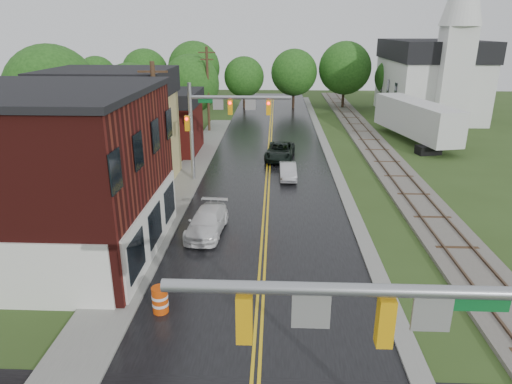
# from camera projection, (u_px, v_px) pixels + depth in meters

# --- Properties ---
(main_road) EXTENTS (10.00, 90.00, 0.02)m
(main_road) POSITION_uv_depth(u_px,v_px,m) (268.00, 169.00, 37.11)
(main_road) COLOR black
(main_road) RESTS_ON ground
(curb_right) EXTENTS (0.80, 70.00, 0.12)m
(curb_right) POSITION_uv_depth(u_px,v_px,m) (328.00, 154.00, 41.59)
(curb_right) COLOR gray
(curb_right) RESTS_ON ground
(sidewalk_left) EXTENTS (2.40, 50.00, 0.12)m
(sidewalk_left) POSITION_uv_depth(u_px,v_px,m) (181.00, 188.00, 32.67)
(sidewalk_left) COLOR gray
(sidewalk_left) RESTS_ON ground
(brick_building) EXTENTS (14.30, 10.30, 8.30)m
(brick_building) POSITION_uv_depth(u_px,v_px,m) (7.00, 174.00, 22.12)
(brick_building) COLOR #43110E
(brick_building) RESTS_ON ground
(yellow_house) EXTENTS (8.00, 7.00, 6.40)m
(yellow_house) POSITION_uv_depth(u_px,v_px,m) (115.00, 141.00, 32.71)
(yellow_house) COLOR tan
(yellow_house) RESTS_ON ground
(darkred_building) EXTENTS (7.00, 6.00, 4.40)m
(darkred_building) POSITION_uv_depth(u_px,v_px,m) (160.00, 129.00, 41.47)
(darkred_building) COLOR #3F0F0C
(darkred_building) RESTS_ON ground
(church) EXTENTS (10.40, 18.40, 20.00)m
(church) POSITION_uv_depth(u_px,v_px,m) (433.00, 70.00, 56.61)
(church) COLOR silver
(church) RESTS_ON ground
(railroad) EXTENTS (3.20, 80.00, 0.30)m
(railroad) POSITION_uv_depth(u_px,v_px,m) (379.00, 153.00, 41.36)
(railroad) COLOR #59544C
(railroad) RESTS_ON ground
(traffic_signal_near) EXTENTS (7.34, 0.30, 7.20)m
(traffic_signal_near) POSITION_uv_depth(u_px,v_px,m) (421.00, 346.00, 8.97)
(traffic_signal_near) COLOR gray
(traffic_signal_near) RESTS_ON ground
(traffic_signal_far) EXTENTS (7.34, 0.43, 7.20)m
(traffic_signal_far) POSITION_uv_depth(u_px,v_px,m) (220.00, 115.00, 32.74)
(traffic_signal_far) COLOR gray
(traffic_signal_far) RESTS_ON ground
(utility_pole_b) EXTENTS (1.80, 0.28, 9.00)m
(utility_pole_b) POSITION_uv_depth(u_px,v_px,m) (157.00, 133.00, 28.27)
(utility_pole_b) COLOR #382616
(utility_pole_b) RESTS_ON ground
(utility_pole_c) EXTENTS (1.80, 0.28, 9.00)m
(utility_pole_c) POSITION_uv_depth(u_px,v_px,m) (208.00, 88.00, 48.94)
(utility_pole_c) COLOR #382616
(utility_pole_c) RESTS_ON ground
(tree_left_b) EXTENTS (7.60, 7.60, 9.69)m
(tree_left_b) POSITION_uv_depth(u_px,v_px,m) (54.00, 94.00, 37.68)
(tree_left_b) COLOR black
(tree_left_b) RESTS_ON ground
(tree_left_c) EXTENTS (6.00, 6.00, 7.65)m
(tree_left_c) POSITION_uv_depth(u_px,v_px,m) (132.00, 95.00, 45.44)
(tree_left_c) COLOR black
(tree_left_c) RESTS_ON ground
(tree_left_e) EXTENTS (6.40, 6.40, 8.16)m
(tree_left_e) POSITION_uv_depth(u_px,v_px,m) (192.00, 85.00, 50.77)
(tree_left_e) COLOR black
(tree_left_e) RESTS_ON ground
(suv_dark) EXTENTS (2.85, 5.24, 1.40)m
(suv_dark) POSITION_uv_depth(u_px,v_px,m) (280.00, 151.00, 39.73)
(suv_dark) COLOR black
(suv_dark) RESTS_ON ground
(sedan_silver) EXTENTS (1.34, 3.57, 1.16)m
(sedan_silver) POSITION_uv_depth(u_px,v_px,m) (288.00, 171.00, 34.61)
(sedan_silver) COLOR #A5A4A9
(sedan_silver) RESTS_ON ground
(pickup_white) EXTENTS (2.20, 4.69, 1.32)m
(pickup_white) POSITION_uv_depth(u_px,v_px,m) (207.00, 222.00, 25.38)
(pickup_white) COLOR white
(pickup_white) RESTS_ON ground
(semi_trailer) EXTENTS (5.56, 13.18, 4.02)m
(semi_trailer) POSITION_uv_depth(u_px,v_px,m) (416.00, 118.00, 45.14)
(semi_trailer) COLOR black
(semi_trailer) RESTS_ON ground
(construction_barrel) EXTENTS (0.79, 0.79, 1.14)m
(construction_barrel) POSITION_uv_depth(u_px,v_px,m) (160.00, 300.00, 18.29)
(construction_barrel) COLOR #CD4109
(construction_barrel) RESTS_ON ground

